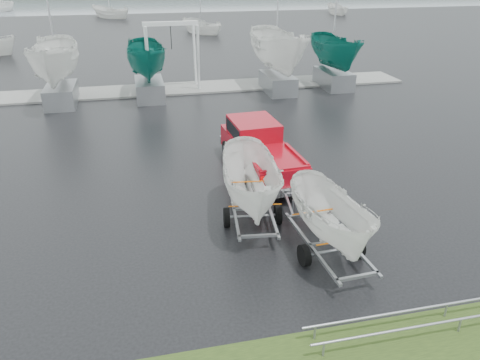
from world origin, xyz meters
TOP-DOWN VIEW (x-y plane):
  - ground_plane at (0.00, 0.00)m, footprint 120.00×120.00m
  - dock at (0.00, 13.00)m, footprint 30.00×3.00m
  - pickup_truck at (1.94, -0.19)m, footprint 2.26×5.54m
  - trailer_hitched at (2.29, -6.38)m, footprint 1.81×3.66m
  - trailer_parked at (0.70, -4.05)m, footprint 1.92×3.72m
  - boat_hoist at (-0.08, 13.00)m, footprint 3.30×2.18m
  - keelboat_0 at (-6.58, 11.00)m, footprint 2.52×3.20m
  - keelboat_1 at (-1.67, 11.20)m, footprint 2.21×3.20m
  - keelboat_2 at (6.13, 11.00)m, footprint 2.72×3.20m
  - keelboat_3 at (9.94, 11.30)m, footprint 2.19×3.20m
  - mast_rack_2 at (4.00, -9.50)m, footprint 7.00×0.56m
  - moored_boat_1 at (-4.96, 55.05)m, footprint 3.61×3.61m
  - moored_boat_2 at (5.27, 37.25)m, footprint 3.15×3.17m
  - moored_boat_3 at (28.11, 52.72)m, footprint 2.42×2.48m

SIDE VIEW (x-z plane):
  - ground_plane at x=0.00m, z-range 0.00..0.00m
  - moored_boat_1 at x=-4.96m, z-range -5.67..5.68m
  - moored_boat_2 at x=5.27m, z-range -5.51..5.53m
  - moored_boat_3 at x=28.11m, z-range -5.48..5.49m
  - dock at x=0.00m, z-range -0.01..0.11m
  - mast_rack_2 at x=4.00m, z-range 0.32..0.38m
  - pickup_truck at x=1.94m, z-range 0.04..1.85m
  - trailer_hitched at x=2.29m, z-range 0.20..4.60m
  - boat_hoist at x=-0.08m, z-range 0.61..4.73m
  - trailer_parked at x=0.70m, z-range 0.21..5.26m
  - keelboat_3 at x=9.94m, z-range -1.73..8.62m
  - keelboat_1 at x=-1.67m, z-range -0.01..6.96m
  - keelboat_0 at x=-6.58m, z-range -1.34..9.35m
  - keelboat_2 at x=6.13m, z-range -1.12..9.77m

